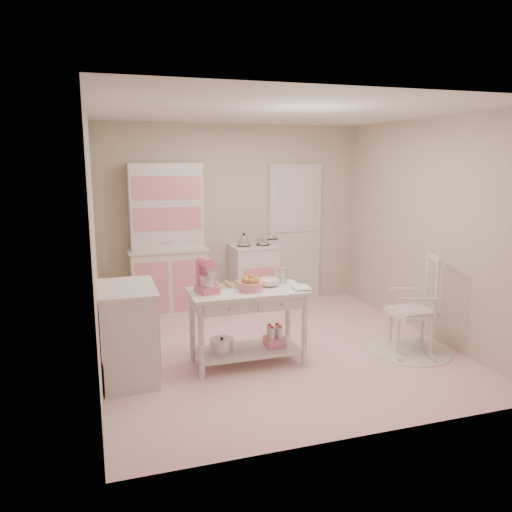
{
  "coord_description": "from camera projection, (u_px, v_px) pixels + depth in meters",
  "views": [
    {
      "loc": [
        -1.84,
        -5.02,
        2.12
      ],
      "look_at": [
        -0.18,
        0.23,
        1.04
      ],
      "focal_mm": 35.0,
      "sensor_mm": 36.0,
      "label": 1
    }
  ],
  "objects": [
    {
      "name": "stove",
      "position": [
        253.0,
        277.0,
        7.14
      ],
      "size": [
        0.62,
        0.57,
        0.92
      ],
      "primitive_type": "cube",
      "color": "silver",
      "rests_on": "ground"
    },
    {
      "name": "stand_mixer",
      "position": [
        207.0,
        276.0,
        4.98
      ],
      "size": [
        0.26,
        0.32,
        0.34
      ],
      "primitive_type": "cube",
      "rotation": [
        0.0,
        0.0,
        0.23
      ],
      "color": "#E35F83",
      "rests_on": "work_table"
    },
    {
      "name": "hutch",
      "position": [
        167.0,
        240.0,
        6.72
      ],
      "size": [
        1.06,
        0.5,
        2.08
      ],
      "primitive_type": "cube",
      "color": "silver",
      "rests_on": "ground"
    },
    {
      "name": "door",
      "position": [
        295.0,
        233.0,
        7.49
      ],
      "size": [
        0.82,
        0.05,
        2.04
      ],
      "primitive_type": "cube",
      "color": "silver",
      "rests_on": "ground"
    },
    {
      "name": "base_cabinet",
      "position": [
        129.0,
        332.0,
        4.85
      ],
      "size": [
        0.54,
        0.84,
        0.92
      ],
      "primitive_type": "cube",
      "color": "silver",
      "rests_on": "ground"
    },
    {
      "name": "work_table",
      "position": [
        248.0,
        327.0,
        5.19
      ],
      "size": [
        1.2,
        0.6,
        0.8
      ],
      "primitive_type": "cube",
      "color": "silver",
      "rests_on": "ground"
    },
    {
      "name": "recipe_book",
      "position": [
        293.0,
        288.0,
        5.13
      ],
      "size": [
        0.21,
        0.26,
        0.02
      ],
      "primitive_type": "imported",
      "rotation": [
        0.0,
        0.0,
        -0.14
      ],
      "color": "white",
      "rests_on": "work_table"
    },
    {
      "name": "metal_pitcher",
      "position": [
        282.0,
        275.0,
        5.38
      ],
      "size": [
        0.1,
        0.1,
        0.17
      ],
      "primitive_type": "cylinder",
      "color": "silver",
      "rests_on": "work_table"
    },
    {
      "name": "room_shell",
      "position": [
        278.0,
        204.0,
        5.34
      ],
      "size": [
        3.84,
        3.84,
        2.62
      ],
      "color": "pink",
      "rests_on": "ground"
    },
    {
      "name": "cookie_tray",
      "position": [
        229.0,
        286.0,
        5.24
      ],
      "size": [
        0.34,
        0.24,
        0.02
      ],
      "primitive_type": "cube",
      "color": "silver",
      "rests_on": "work_table"
    },
    {
      "name": "bread_basket",
      "position": [
        251.0,
        286.0,
        5.07
      ],
      "size": [
        0.25,
        0.25,
        0.09
      ],
      "primitive_type": "cylinder",
      "color": "pink",
      "rests_on": "work_table"
    },
    {
      "name": "rocking_chair",
      "position": [
        412.0,
        304.0,
        5.49
      ],
      "size": [
        0.7,
        0.84,
        1.1
      ],
      "primitive_type": "cube",
      "rotation": [
        0.0,
        0.0,
        -0.34
      ],
      "color": "silver",
      "rests_on": "ground"
    },
    {
      "name": "lace_rug",
      "position": [
        409.0,
        350.0,
        5.59
      ],
      "size": [
        0.92,
        0.92,
        0.01
      ],
      "primitive_type": "cylinder",
      "color": "white",
      "rests_on": "ground"
    },
    {
      "name": "mixing_bowl",
      "position": [
        269.0,
        283.0,
        5.26
      ],
      "size": [
        0.23,
        0.23,
        0.07
      ],
      "primitive_type": "imported",
      "color": "white",
      "rests_on": "work_table"
    }
  ]
}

